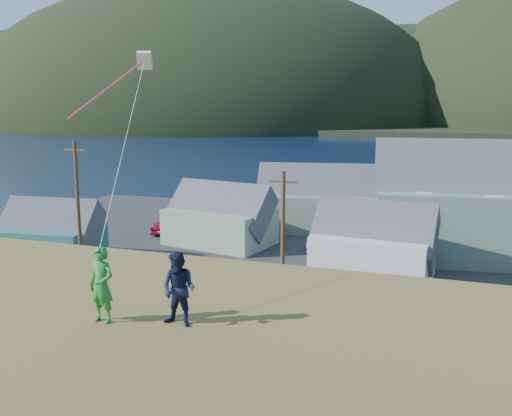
% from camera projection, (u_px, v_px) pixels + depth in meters
% --- Properties ---
extents(ground, '(900.00, 900.00, 0.00)m').
position_uv_depth(ground, '(321.00, 327.00, 31.63)').
color(ground, '#0A1638').
rests_on(ground, ground).
extents(grass_strip, '(110.00, 8.00, 0.10)m').
position_uv_depth(grass_strip, '(313.00, 340.00, 29.76)').
color(grass_strip, '#4C3D19').
rests_on(grass_strip, ground).
extents(waterfront_lot, '(72.00, 36.00, 0.12)m').
position_uv_depth(waterfront_lot, '(365.00, 251.00, 47.44)').
color(waterfront_lot, '#28282B').
rests_on(waterfront_lot, ground).
extents(wharf, '(26.00, 14.00, 0.90)m').
position_uv_depth(wharf, '(343.00, 198.00, 70.66)').
color(wharf, gray).
rests_on(wharf, ground).
extents(far_shore, '(900.00, 320.00, 2.00)m').
position_uv_depth(far_shore, '(441.00, 120.00, 338.47)').
color(far_shore, black).
rests_on(far_shore, ground).
extents(shed_teal, '(8.08, 6.03, 5.95)m').
position_uv_depth(shed_teal, '(50.00, 233.00, 44.16)').
color(shed_teal, '#2B665F').
rests_on(shed_teal, waterfront_lot).
extents(shed_palegreen_near, '(10.01, 7.34, 6.58)m').
position_uv_depth(shed_palegreen_near, '(220.00, 217.00, 49.08)').
color(shed_palegreen_near, gray).
rests_on(shed_palegreen_near, waterfront_lot).
extents(shed_white, '(8.78, 6.27, 6.64)m').
position_uv_depth(shed_white, '(373.00, 244.00, 39.62)').
color(shed_white, silver).
rests_on(shed_white, waterfront_lot).
extents(shed_palegreen_far, '(12.47, 8.41, 7.77)m').
position_uv_depth(shed_palegreen_far, '(318.00, 200.00, 54.90)').
color(shed_palegreen_far, slate).
rests_on(shed_palegreen_far, waterfront_lot).
extents(utility_poles, '(33.42, 0.24, 9.72)m').
position_uv_depth(utility_poles, '(312.00, 237.00, 32.45)').
color(utility_poles, '#47331E').
rests_on(utility_poles, waterfront_lot).
extents(parked_cars, '(23.08, 11.39, 1.52)m').
position_uv_depth(parked_cars, '(287.00, 226.00, 53.25)').
color(parked_cars, navy).
rests_on(parked_cars, waterfront_lot).
extents(kite_flyer_green, '(0.70, 0.50, 1.81)m').
position_uv_depth(kite_flyer_green, '(102.00, 285.00, 13.31)').
color(kite_flyer_green, '#227E2B').
rests_on(kite_flyer_green, hillside).
extents(kite_flyer_navy, '(0.89, 0.71, 1.75)m').
position_uv_depth(kite_flyer_navy, '(179.00, 289.00, 13.12)').
color(kite_flyer_navy, '#131835').
rests_on(kite_flyer_navy, hillside).
extents(kite_rig, '(1.63, 3.21, 7.72)m').
position_uv_depth(kite_rig, '(139.00, 66.00, 18.17)').
color(kite_rig, beige).
rests_on(kite_rig, ground).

